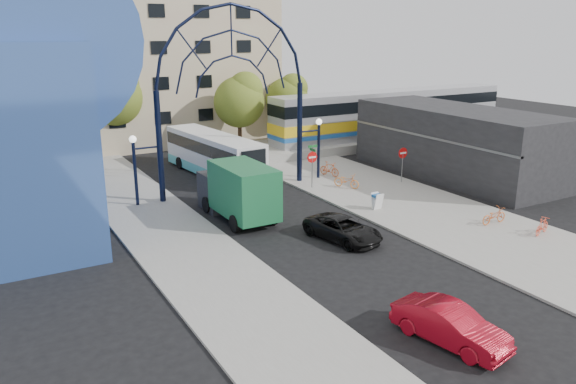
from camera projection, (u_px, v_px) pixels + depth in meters
ground at (362, 264)px, 26.02m from camera, size 120.00×120.00×0.00m
sidewalk_east at (430, 213)px, 33.16m from camera, size 8.00×56.00×0.12m
plaza_west at (184, 247)px, 27.89m from camera, size 5.00×50.00×0.12m
gateway_arch at (232, 61)px, 35.30m from camera, size 13.64×0.44×12.10m
stop_sign at (312, 161)px, 37.76m from camera, size 0.80×0.07×2.50m
do_not_enter_sign at (403, 156)px, 39.06m from camera, size 0.76×0.07×2.48m
street_name_sign at (312, 156)px, 38.41m from camera, size 0.70×0.70×2.80m
sandwich_board at (377, 199)px, 33.47m from camera, size 0.55×0.61×0.99m
commercial_block_east at (455, 142)px, 41.31m from camera, size 6.00×16.00×5.00m
apartment_block at (161, 67)px, 54.15m from camera, size 20.00×12.10×14.00m
train_platform at (390, 139)px, 53.80m from camera, size 32.00×5.00×0.80m
train_car at (392, 113)px, 53.11m from camera, size 25.10×3.05×4.20m
tree_north_a at (241, 99)px, 49.26m from camera, size 4.48×4.48×7.00m
tree_north_b at (114, 93)px, 47.62m from camera, size 5.12×5.12×8.00m
tree_north_c at (288, 97)px, 53.89m from camera, size 4.16×4.16×6.50m
city_bus at (214, 154)px, 41.47m from camera, size 3.54×11.37×3.08m
green_truck at (237, 191)px, 31.95m from camera, size 2.59×6.56×3.30m
black_suv at (343, 229)px, 28.83m from camera, size 2.83×4.73×1.23m
red_sedan at (450, 325)px, 19.31m from camera, size 2.25×4.36×1.37m
bike_near_a at (347, 181)px, 38.07m from camera, size 1.45×1.96×0.98m
bike_near_b at (329, 169)px, 41.13m from camera, size 0.98×1.81×1.05m
bike_far_a at (494, 216)px, 31.00m from camera, size 1.75×0.61×0.92m
bike_far_b at (542, 226)px, 29.39m from camera, size 1.56×0.80×0.90m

